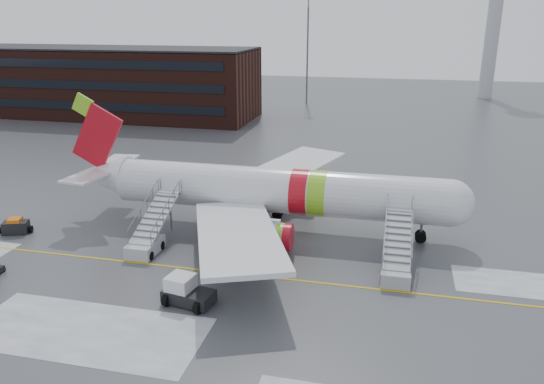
% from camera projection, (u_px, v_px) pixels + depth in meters
% --- Properties ---
extents(ground, '(260.00, 260.00, 0.00)m').
position_uv_depth(ground, '(235.00, 267.00, 38.92)').
color(ground, '#494C4F').
rests_on(ground, ground).
extents(airliner, '(35.03, 32.97, 11.18)m').
position_uv_depth(airliner, '(267.00, 190.00, 45.11)').
color(airliner, silver).
rests_on(airliner, ground).
extents(airstair_fwd, '(2.05, 7.70, 3.48)m').
position_uv_depth(airstair_fwd, '(396.00, 261.00, 37.41)').
color(airstair_fwd, '#A2A4A9').
rests_on(airstair_fwd, ground).
extents(airstair_aft, '(2.05, 7.70, 3.48)m').
position_uv_depth(airstair_aft, '(149.00, 237.00, 41.53)').
color(airstair_aft, '#B6B8BE').
rests_on(airstair_aft, ground).
extents(pushback_tug, '(3.45, 2.83, 1.83)m').
position_uv_depth(pushback_tug, '(186.00, 291.00, 33.84)').
color(pushback_tug, black).
rests_on(pushback_tug, ground).
extents(baggage_tractor, '(2.74, 1.81, 1.35)m').
position_uv_depth(baggage_tractor, '(16.00, 227.00, 44.87)').
color(baggage_tractor, black).
rests_on(baggage_tractor, ground).
extents(terminal_building, '(62.00, 16.11, 12.30)m').
position_uv_depth(terminal_building, '(88.00, 81.00, 97.54)').
color(terminal_building, '#3F1E16').
rests_on(terminal_building, ground).
extents(control_tower, '(6.40, 6.40, 30.00)m').
position_uv_depth(control_tower, '(495.00, 10.00, 114.26)').
color(control_tower, '#B2B5BA').
rests_on(control_tower, ground).
extents(light_mast_far_n, '(1.20, 1.20, 24.25)m').
position_uv_depth(light_mast_far_n, '(308.00, 35.00, 108.36)').
color(light_mast_far_n, '#595B60').
rests_on(light_mast_far_n, ground).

